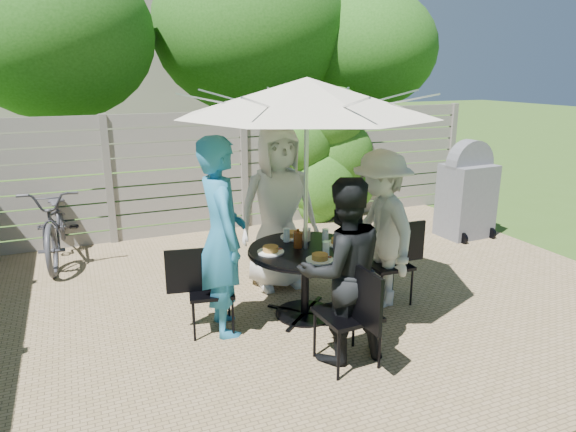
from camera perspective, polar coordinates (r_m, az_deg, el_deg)
name	(u,v)px	position (r m, az deg, el deg)	size (l,w,h in m)	color
backyard_envelope	(162,63)	(15.00, -13.80, 16.18)	(60.00, 60.00, 5.00)	#34551A
patio_table	(305,269)	(5.14, 1.92, -5.94)	(1.18, 1.18, 0.73)	black
umbrella	(307,97)	(4.78, 2.11, 13.11)	(2.56, 2.56, 2.36)	silver
chair_back	(275,260)	(6.07, -1.48, -4.92)	(0.44, 0.64, 0.88)	black
person_back	(278,208)	(5.75, -1.10, 0.84)	(0.91, 0.59, 1.86)	silver
chair_left	(211,307)	(5.00, -8.61, -9.98)	(0.65, 0.48, 0.85)	black
person_left	(222,237)	(4.76, -7.36, -2.36)	(0.69, 0.45, 1.88)	teal
chair_front	(348,335)	(4.44, 6.65, -12.98)	(0.48, 0.70, 0.95)	black
person_front	(342,272)	(4.33, 6.05, -6.15)	(0.78, 0.61, 1.61)	black
chair_right	(389,279)	(5.64, 11.11, -6.91)	(0.65, 0.44, 0.88)	black
person_right	(380,230)	(5.38, 10.20, -1.55)	(1.08, 0.62, 1.67)	#AEAEA9
plate_back	(293,235)	(5.37, 0.52, -2.16)	(0.26, 0.26, 0.06)	white
plate_left	(271,250)	(4.94, -1.95, -3.82)	(0.26, 0.26, 0.06)	white
plate_front	(320,258)	(4.74, 3.56, -4.69)	(0.26, 0.26, 0.06)	white
plate_right	(339,242)	(5.19, 5.65, -2.89)	(0.26, 0.26, 0.06)	white
glass_back	(286,235)	(5.23, -0.17, -2.13)	(0.07, 0.07, 0.14)	silver
glass_front	(326,249)	(4.85, 4.24, -3.65)	(0.07, 0.07, 0.14)	silver
glass_right	(325,236)	(5.23, 4.17, -2.19)	(0.07, 0.07, 0.14)	silver
syrup_jug	(298,240)	(5.06, 1.11, -2.66)	(0.09, 0.09, 0.16)	#59280C
coffee_cup	(307,235)	(5.27, 2.07, -2.12)	(0.08, 0.08, 0.12)	#C6B293
bicycle	(58,222)	(7.35, -24.22, -0.59)	(0.68, 1.95, 1.03)	#333338
bbq_grill	(467,194)	(8.03, 19.25, 2.37)	(0.74, 0.58, 1.46)	#5D5D62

